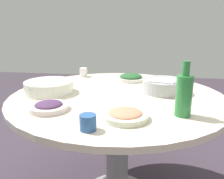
# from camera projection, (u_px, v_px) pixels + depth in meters

# --- Properties ---
(round_dining_table) EXTENTS (1.29, 1.29, 0.75)m
(round_dining_table) POSITION_uv_depth(u_px,v_px,m) (117.00, 118.00, 1.49)
(round_dining_table) COLOR #99999E
(round_dining_table) RESTS_ON ground
(rice_bowl) EXTENTS (0.27, 0.27, 0.09)m
(rice_bowl) POSITION_uv_depth(u_px,v_px,m) (164.00, 86.00, 1.48)
(rice_bowl) COLOR #B2B5BA
(rice_bowl) RESTS_ON round_dining_table
(soup_bowl) EXTENTS (0.30, 0.32, 0.07)m
(soup_bowl) POSITION_uv_depth(u_px,v_px,m) (49.00, 87.00, 1.47)
(soup_bowl) COLOR white
(soup_bowl) RESTS_ON round_dining_table
(dish_shrimp) EXTENTS (0.21, 0.21, 0.04)m
(dish_shrimp) POSITION_uv_depth(u_px,v_px,m) (125.00, 115.00, 1.07)
(dish_shrimp) COLOR silver
(dish_shrimp) RESTS_ON round_dining_table
(dish_greens) EXTENTS (0.21, 0.21, 0.05)m
(dish_greens) POSITION_uv_depth(u_px,v_px,m) (131.00, 78.00, 1.79)
(dish_greens) COLOR silver
(dish_greens) RESTS_ON round_dining_table
(dish_eggplant) EXTENTS (0.20, 0.20, 0.04)m
(dish_eggplant) POSITION_uv_depth(u_px,v_px,m) (49.00, 106.00, 1.18)
(dish_eggplant) COLOR silver
(dish_eggplant) RESTS_ON round_dining_table
(green_bottle) EXTENTS (0.08, 0.08, 0.26)m
(green_bottle) POSITION_uv_depth(u_px,v_px,m) (184.00, 94.00, 1.09)
(green_bottle) COLOR #2F8340
(green_bottle) RESTS_ON round_dining_table
(tea_cup_near) EXTENTS (0.07, 0.07, 0.07)m
(tea_cup_near) POSITION_uv_depth(u_px,v_px,m) (88.00, 122.00, 0.95)
(tea_cup_near) COLOR #2F5C9D
(tea_cup_near) RESTS_ON round_dining_table
(tea_cup_far) EXTENTS (0.06, 0.06, 0.07)m
(tea_cup_far) POSITION_uv_depth(u_px,v_px,m) (83.00, 72.00, 1.92)
(tea_cup_far) COLOR white
(tea_cup_far) RESTS_ON round_dining_table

